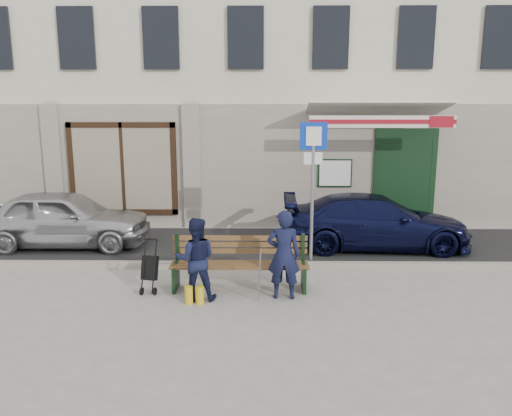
{
  "coord_description": "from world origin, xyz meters",
  "views": [
    {
      "loc": [
        0.4,
        -7.96,
        3.19
      ],
      "look_at": [
        0.29,
        1.6,
        1.2
      ],
      "focal_mm": 35.0,
      "sensor_mm": 36.0,
      "label": 1
    }
  ],
  "objects_px": {
    "car_navy": "(375,222)",
    "parking_sign": "(313,170)",
    "car_silver": "(64,218)",
    "bench": "(237,264)",
    "woman": "(196,259)",
    "man": "(284,255)",
    "stroller": "(150,269)"
  },
  "relations": [
    {
      "from": "parking_sign",
      "to": "car_navy",
      "type": "bearing_deg",
      "value": 37.46
    },
    {
      "from": "car_silver",
      "to": "stroller",
      "type": "xyz_separation_m",
      "value": [
        2.56,
        -2.79,
        -0.25
      ]
    },
    {
      "from": "car_silver",
      "to": "parking_sign",
      "type": "relative_size",
      "value": 1.34
    },
    {
      "from": "car_silver",
      "to": "car_navy",
      "type": "bearing_deg",
      "value": -91.09
    },
    {
      "from": "parking_sign",
      "to": "stroller",
      "type": "relative_size",
      "value": 3.13
    },
    {
      "from": "car_navy",
      "to": "parking_sign",
      "type": "height_order",
      "value": "parking_sign"
    },
    {
      "from": "bench",
      "to": "woman",
      "type": "relative_size",
      "value": 1.73
    },
    {
      "from": "car_silver",
      "to": "man",
      "type": "distance_m",
      "value": 5.75
    },
    {
      "from": "woman",
      "to": "car_silver",
      "type": "bearing_deg",
      "value": -46.47
    },
    {
      "from": "bench",
      "to": "woman",
      "type": "bearing_deg",
      "value": -144.69
    },
    {
      "from": "woman",
      "to": "bench",
      "type": "bearing_deg",
      "value": -148.6
    },
    {
      "from": "man",
      "to": "parking_sign",
      "type": "bearing_deg",
      "value": -108.4
    },
    {
      "from": "car_silver",
      "to": "bench",
      "type": "relative_size",
      "value": 1.6
    },
    {
      "from": "car_navy",
      "to": "man",
      "type": "xyz_separation_m",
      "value": [
        -2.2,
        -3.04,
        0.15
      ]
    },
    {
      "from": "stroller",
      "to": "woman",
      "type": "bearing_deg",
      "value": -10.13
    },
    {
      "from": "man",
      "to": "woman",
      "type": "distance_m",
      "value": 1.45
    },
    {
      "from": "car_silver",
      "to": "parking_sign",
      "type": "bearing_deg",
      "value": -104.72
    },
    {
      "from": "car_silver",
      "to": "stroller",
      "type": "bearing_deg",
      "value": -138.32
    },
    {
      "from": "car_silver",
      "to": "car_navy",
      "type": "height_order",
      "value": "car_silver"
    },
    {
      "from": "car_navy",
      "to": "bench",
      "type": "bearing_deg",
      "value": 133.39
    },
    {
      "from": "bench",
      "to": "car_navy",
      "type": "bearing_deg",
      "value": 41.48
    },
    {
      "from": "man",
      "to": "woman",
      "type": "bearing_deg",
      "value": 4.5
    },
    {
      "from": "parking_sign",
      "to": "woman",
      "type": "xyz_separation_m",
      "value": [
        -2.08,
        -1.79,
        -1.24
      ]
    },
    {
      "from": "car_silver",
      "to": "woman",
      "type": "height_order",
      "value": "woman"
    },
    {
      "from": "parking_sign",
      "to": "woman",
      "type": "bearing_deg",
      "value": -141.97
    },
    {
      "from": "car_navy",
      "to": "parking_sign",
      "type": "bearing_deg",
      "value": 132.04
    },
    {
      "from": "car_navy",
      "to": "parking_sign",
      "type": "distance_m",
      "value": 2.45
    },
    {
      "from": "parking_sign",
      "to": "man",
      "type": "bearing_deg",
      "value": -112.74
    },
    {
      "from": "car_silver",
      "to": "parking_sign",
      "type": "xyz_separation_m",
      "value": [
        5.49,
        -1.35,
        1.28
      ]
    },
    {
      "from": "bench",
      "to": "man",
      "type": "relative_size",
      "value": 1.59
    },
    {
      "from": "parking_sign",
      "to": "bench",
      "type": "relative_size",
      "value": 1.19
    },
    {
      "from": "bench",
      "to": "woman",
      "type": "height_order",
      "value": "woman"
    }
  ]
}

